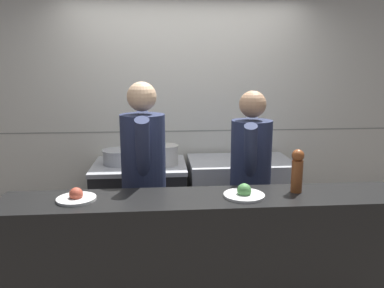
# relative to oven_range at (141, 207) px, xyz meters

# --- Properties ---
(wall_back_tiled) EXTENTS (8.00, 0.06, 2.60)m
(wall_back_tiled) POSITION_rel_oven_range_xyz_m (0.46, 0.40, 0.85)
(wall_back_tiled) COLOR silver
(wall_back_tiled) RESTS_ON ground_plane
(oven_range) EXTENTS (0.90, 0.71, 0.89)m
(oven_range) POSITION_rel_oven_range_xyz_m (0.00, 0.00, 0.00)
(oven_range) COLOR #232326
(oven_range) RESTS_ON ground_plane
(prep_counter) EXTENTS (1.02, 0.65, 0.91)m
(prep_counter) POSITION_rel_oven_range_xyz_m (1.00, -0.00, 0.01)
(prep_counter) COLOR #B7BABF
(prep_counter) RESTS_ON ground_plane
(pass_counter) EXTENTS (2.78, 0.45, 0.97)m
(pass_counter) POSITION_rel_oven_range_xyz_m (0.54, -1.22, 0.03)
(pass_counter) COLOR black
(pass_counter) RESTS_ON ground_plane
(stock_pot) EXTENTS (0.31, 0.31, 0.14)m
(stock_pot) POSITION_rel_oven_range_xyz_m (-0.20, 0.01, 0.52)
(stock_pot) COLOR #B7BABF
(stock_pot) RESTS_ON oven_range
(sauce_pot) EXTENTS (0.24, 0.24, 0.19)m
(sauce_pot) POSITION_rel_oven_range_xyz_m (0.26, -0.06, 0.55)
(sauce_pot) COLOR beige
(sauce_pot) RESTS_ON oven_range
(mixing_bowl_steel) EXTENTS (0.26, 0.26, 0.11)m
(mixing_bowl_steel) POSITION_rel_oven_range_xyz_m (1.11, 0.02, 0.52)
(mixing_bowl_steel) COLOR #B7BABF
(mixing_bowl_steel) RESTS_ON prep_counter
(plated_dish_main) EXTENTS (0.25, 0.25, 0.09)m
(plated_dish_main) POSITION_rel_oven_range_xyz_m (-0.34, -1.21, 0.54)
(plated_dish_main) COLOR white
(plated_dish_main) RESTS_ON pass_counter
(plated_dish_appetiser) EXTENTS (0.27, 0.27, 0.10)m
(plated_dish_appetiser) POSITION_rel_oven_range_xyz_m (0.76, -1.24, 0.54)
(plated_dish_appetiser) COLOR white
(plated_dish_appetiser) RESTS_ON pass_counter
(pepper_mill) EXTENTS (0.08, 0.08, 0.30)m
(pepper_mill) POSITION_rel_oven_range_xyz_m (1.13, -1.17, 0.68)
(pepper_mill) COLOR brown
(pepper_mill) RESTS_ON pass_counter
(chef_head_cook) EXTENTS (0.36, 0.75, 1.71)m
(chef_head_cook) POSITION_rel_oven_range_xyz_m (0.07, -0.69, 0.50)
(chef_head_cook) COLOR black
(chef_head_cook) RESTS_ON ground_plane
(chef_sous) EXTENTS (0.41, 0.71, 1.63)m
(chef_sous) POSITION_rel_oven_range_xyz_m (0.94, -0.64, 0.46)
(chef_sous) COLOR black
(chef_sous) RESTS_ON ground_plane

